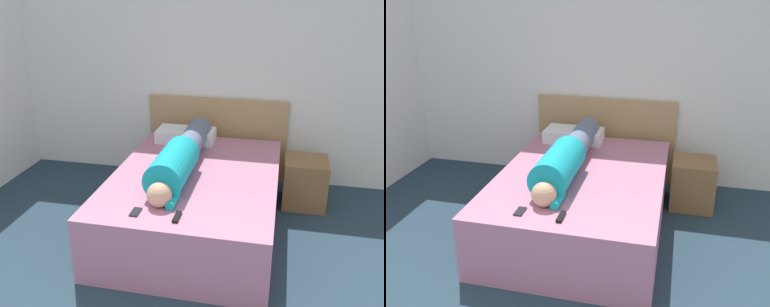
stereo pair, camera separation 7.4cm
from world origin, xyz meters
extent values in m
cube|color=white|center=(0.00, 3.95, 1.30)|extent=(5.57, 0.06, 2.60)
cube|color=#B2708E|center=(0.16, 2.70, 0.28)|extent=(1.47, 2.05, 0.55)
cube|color=tan|center=(0.16, 3.88, 0.48)|extent=(1.59, 0.04, 0.96)
cube|color=brown|center=(1.16, 3.39, 0.25)|extent=(0.43, 0.45, 0.50)
sphere|color=tan|center=(0.01, 2.03, 0.65)|extent=(0.20, 0.20, 0.20)
cylinder|color=#149EAD|center=(0.01, 2.44, 0.71)|extent=(0.32, 0.70, 0.32)
cylinder|color=slate|center=(0.01, 3.21, 0.68)|extent=(0.25, 0.84, 0.25)
cylinder|color=#149EAD|center=(0.11, 2.08, 0.59)|extent=(0.07, 0.22, 0.07)
cube|color=white|center=(-0.12, 3.52, 0.62)|extent=(0.62, 0.33, 0.13)
cube|color=black|center=(0.19, 1.88, 0.57)|extent=(0.04, 0.15, 0.02)
cube|color=black|center=(-0.13, 1.89, 0.56)|extent=(0.06, 0.13, 0.01)
camera|label=1|loc=(0.88, -0.76, 2.13)|focal=40.00mm
camera|label=2|loc=(0.95, -0.74, 2.13)|focal=40.00mm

